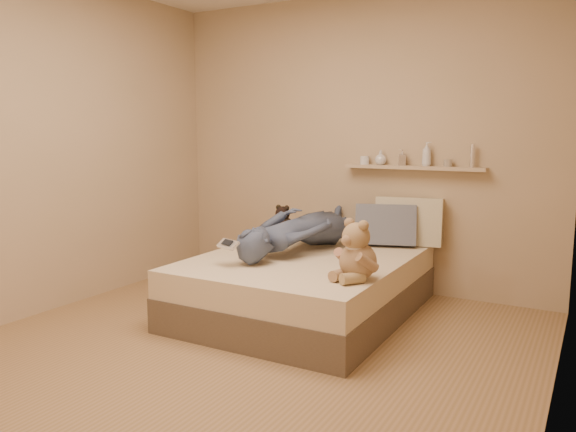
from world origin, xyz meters
The scene contains 10 objects.
room centered at (0.00, 0.00, 1.30)m, with size 3.80×3.80×3.80m.
bed centered at (0.00, 0.93, 0.22)m, with size 1.50×1.90×0.45m.
game_console centered at (-0.33, 0.36, 0.61)m, with size 0.20×0.13×0.06m.
teddy_bear centered at (0.61, 0.46, 0.62)m, with size 0.32×0.33×0.40m.
dark_plush centered at (-0.52, 1.50, 0.58)m, with size 0.20×0.20×0.30m.
pillow_cream centered at (0.55, 1.76, 0.65)m, with size 0.55×0.16×0.40m, color beige.
pillow_grey centered at (0.40, 1.62, 0.62)m, with size 0.50×0.14×0.34m, color slate.
person centered at (-0.13, 1.11, 0.63)m, with size 0.54×1.47×0.35m, color #404B65.
wall_shelf centered at (0.55, 1.84, 1.10)m, with size 1.20×0.12×0.03m, color tan.
shelf_bottles centered at (0.48, 1.84, 1.19)m, with size 0.98×0.11×0.20m.
Camera 1 is at (1.94, -2.83, 1.40)m, focal length 35.00 mm.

